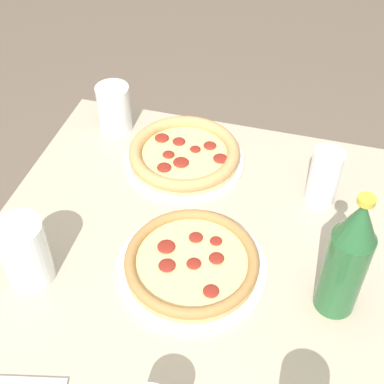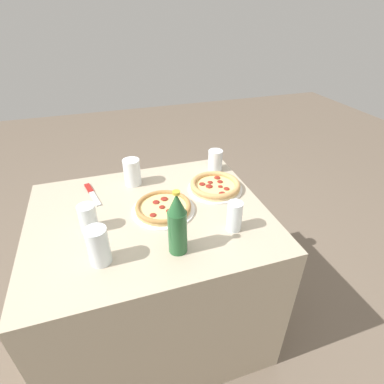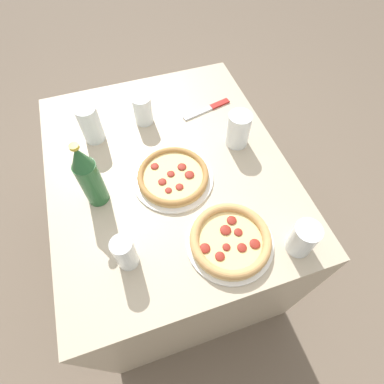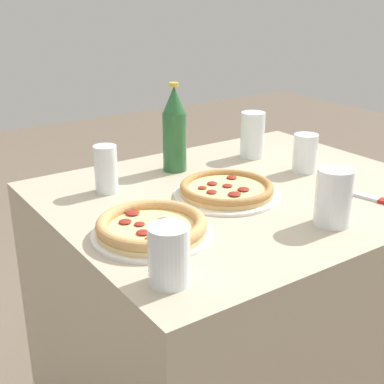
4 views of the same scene
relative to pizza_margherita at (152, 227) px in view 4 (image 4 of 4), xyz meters
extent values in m
cube|color=#B7A88E|center=(0.35, 0.10, -0.40)|extent=(1.01, 0.83, 0.76)
cylinder|color=white|center=(0.00, 0.00, -0.02)|extent=(0.26, 0.26, 0.01)
cylinder|color=#E5C689|center=(0.00, 0.00, -0.01)|extent=(0.24, 0.24, 0.01)
cylinder|color=#EACC7F|center=(0.00, 0.00, 0.00)|extent=(0.21, 0.21, 0.00)
torus|color=tan|center=(0.00, 0.00, 0.01)|extent=(0.24, 0.24, 0.03)
ellipsoid|color=maroon|center=(0.00, 0.08, 0.01)|extent=(0.03, 0.03, 0.01)
ellipsoid|color=maroon|center=(0.01, -0.03, 0.01)|extent=(0.03, 0.03, 0.01)
ellipsoid|color=maroon|center=(-0.03, -0.02, 0.01)|extent=(0.03, 0.03, 0.01)
ellipsoid|color=maroon|center=(-0.04, -0.06, 0.01)|extent=(0.03, 0.03, 0.01)
ellipsoid|color=maroon|center=(0.06, -0.03, 0.01)|extent=(0.03, 0.03, 0.01)
ellipsoid|color=maroon|center=(0.03, 0.00, 0.01)|extent=(0.03, 0.03, 0.01)
ellipsoid|color=maroon|center=(-0.02, 0.02, 0.01)|extent=(0.02, 0.02, 0.01)
ellipsoid|color=maroon|center=(-0.04, 0.05, 0.01)|extent=(0.03, 0.03, 0.01)
cylinder|color=white|center=(0.28, 0.09, -0.02)|extent=(0.27, 0.27, 0.01)
cylinder|color=tan|center=(0.28, 0.09, -0.01)|extent=(0.24, 0.24, 0.01)
cylinder|color=#EACC7F|center=(0.28, 0.09, 0.00)|extent=(0.21, 0.21, 0.00)
torus|color=#AD7A42|center=(0.28, 0.09, 0.01)|extent=(0.24, 0.24, 0.02)
ellipsoid|color=maroon|center=(0.33, 0.14, 0.01)|extent=(0.03, 0.03, 0.01)
ellipsoid|color=maroon|center=(0.26, 0.04, 0.01)|extent=(0.03, 0.03, 0.01)
ellipsoid|color=maroon|center=(0.26, 0.14, 0.01)|extent=(0.03, 0.03, 0.01)
ellipsoid|color=maroon|center=(0.29, 0.10, 0.01)|extent=(0.03, 0.03, 0.01)
ellipsoid|color=maroon|center=(0.30, 0.06, 0.01)|extent=(0.03, 0.03, 0.01)
ellipsoid|color=maroon|center=(0.23, 0.09, 0.01)|extent=(0.03, 0.03, 0.01)
ellipsoid|color=maroon|center=(0.22, 0.13, 0.01)|extent=(0.02, 0.02, 0.01)
cylinder|color=white|center=(0.37, -0.18, 0.05)|extent=(0.08, 0.08, 0.13)
cylinder|color=maroon|center=(0.37, -0.18, 0.01)|extent=(0.07, 0.07, 0.06)
cylinder|color=white|center=(0.56, 0.32, 0.05)|extent=(0.08, 0.08, 0.14)
cylinder|color=silver|center=(0.56, 0.32, 0.04)|extent=(0.06, 0.06, 0.11)
cylinder|color=white|center=(0.59, 0.12, 0.04)|extent=(0.07, 0.07, 0.11)
cylinder|color=orange|center=(0.59, 0.12, 0.03)|extent=(0.06, 0.06, 0.09)
cylinder|color=white|center=(0.04, 0.30, 0.04)|extent=(0.06, 0.06, 0.13)
cylinder|color=beige|center=(0.04, 0.30, 0.02)|extent=(0.05, 0.05, 0.08)
cylinder|color=white|center=(-0.07, -0.19, 0.04)|extent=(0.08, 0.08, 0.11)
cylinder|color=#F4A323|center=(-0.07, -0.19, 0.01)|extent=(0.06, 0.06, 0.06)
cylinder|color=#286033|center=(0.28, 0.35, 0.07)|extent=(0.07, 0.07, 0.17)
cone|color=#286033|center=(0.28, 0.35, 0.19)|extent=(0.07, 0.07, 0.08)
cylinder|color=gold|center=(0.28, 0.35, 0.23)|extent=(0.03, 0.03, 0.01)
cube|color=silver|center=(0.56, -0.09, -0.02)|extent=(0.05, 0.13, 0.01)
camera|label=1|loc=(0.85, 0.25, 0.76)|focal=50.00mm
camera|label=2|loc=(0.49, 1.14, 0.76)|focal=28.00mm
camera|label=3|loc=(-0.31, 0.22, 0.82)|focal=28.00mm
camera|label=4|loc=(-0.52, -0.91, 0.49)|focal=50.00mm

